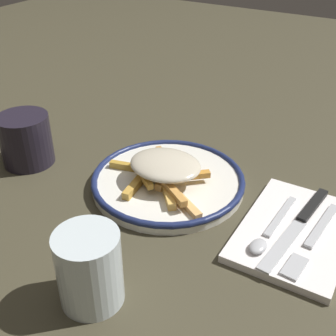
# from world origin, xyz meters

# --- Properties ---
(ground_plane) EXTENTS (2.60, 2.60, 0.00)m
(ground_plane) POSITION_xyz_m (0.00, 0.00, 0.00)
(ground_plane) COLOR #403B29
(plate) EXTENTS (0.25, 0.25, 0.02)m
(plate) POSITION_xyz_m (0.00, 0.00, 0.01)
(plate) COLOR white
(plate) RESTS_ON ground_plane
(fries_heap) EXTENTS (0.20, 0.16, 0.04)m
(fries_heap) POSITION_xyz_m (0.00, 0.01, 0.04)
(fries_heap) COLOR #EAB05D
(fries_heap) RESTS_ON plate
(napkin) EXTENTS (0.15, 0.21, 0.01)m
(napkin) POSITION_xyz_m (-0.22, 0.01, 0.01)
(napkin) COLOR white
(napkin) RESTS_ON ground_plane
(fork) EXTENTS (0.03, 0.18, 0.01)m
(fork) POSITION_xyz_m (-0.24, 0.02, 0.01)
(fork) COLOR silver
(fork) RESTS_ON napkin
(knife) EXTENTS (0.04, 0.21, 0.01)m
(knife) POSITION_xyz_m (-0.22, -0.01, 0.01)
(knife) COLOR black
(knife) RESTS_ON napkin
(spoon) EXTENTS (0.02, 0.15, 0.01)m
(spoon) POSITION_xyz_m (-0.19, 0.05, 0.02)
(spoon) COLOR silver
(spoon) RESTS_ON napkin
(water_glass) EXTENTS (0.08, 0.08, 0.10)m
(water_glass) POSITION_xyz_m (-0.04, 0.25, 0.05)
(water_glass) COLOR silver
(water_glass) RESTS_ON ground_plane
(coffee_mug) EXTENTS (0.12, 0.09, 0.09)m
(coffee_mug) POSITION_xyz_m (0.26, 0.06, 0.05)
(coffee_mug) COLOR black
(coffee_mug) RESTS_ON ground_plane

